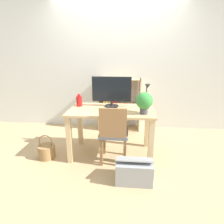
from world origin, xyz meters
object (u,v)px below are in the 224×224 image
Objects in this scene: vase at (79,101)px; storage_box at (134,171)px; bookshelf at (112,106)px; desk_lamp at (147,94)px; basket at (47,151)px; keyboard at (111,110)px; potted_plant at (144,101)px; chair at (114,132)px; monitor at (112,91)px.

vase is 0.44× the size of storage_box.
bookshelf is at bearing 104.49° from storage_box.
desk_lamp is at bearing -58.73° from bookshelf.
basket is at bearing -170.19° from desk_lamp.
bookshelf is (0.42, 0.90, -0.33)m from vase.
vase is 1.03m from desk_lamp.
storage_box is at bearing -75.51° from bookshelf.
potted_plant is (0.46, -0.11, 0.16)m from keyboard.
bookshelf reaches higher than chair.
potted_plant is at bearing -35.68° from monitor.
basket is (-1.42, -0.03, -0.79)m from potted_plant.
monitor is 0.53m from vase.
monitor reaches higher than potted_plant.
monitor reaches higher than desk_lamp.
potted_plant is 0.29× the size of bookshelf.
chair is at bearing -72.76° from keyboard.
basket is (-1.02, 0.03, -0.36)m from chair.
bookshelf is at bearing 65.08° from vase.
keyboard is 0.56m from desk_lamp.
desk_lamp reaches higher than keyboard.
desk_lamp reaches higher than potted_plant.
vase reaches higher than basket.
vase is (-0.50, -0.03, -0.16)m from monitor.
basket is (-1.47, -0.25, -0.85)m from desk_lamp.
chair is at bearing -147.66° from desk_lamp.
storage_box is at bearing -51.88° from chair.
potted_plant is 0.90m from storage_box.
desk_lamp is 0.45× the size of chair.
desk_lamp is at bearing 77.67° from potted_plant.
keyboard is at bearing -85.16° from bookshelf.
monitor reaches higher than bookshelf.
chair is at bearing -170.63° from potted_plant.
bookshelf is (-0.08, 0.87, -0.49)m from monitor.
monitor is 1.61× the size of basket.
desk_lamp is (1.02, -0.09, 0.14)m from vase.
vase is at bearing 149.64° from chair.
storage_box is at bearing -42.40° from vase.
desk_lamp is at bearing 35.30° from chair.
keyboard is 0.29× the size of bookshelf.
bookshelf is 2.83× the size of basket.
potted_plant is at bearing -65.43° from bookshelf.
vase is 0.66× the size of potted_plant.
storage_box is (0.35, -0.81, -0.83)m from monitor.
potted_plant is at bearing -13.76° from keyboard.
storage_box is (0.43, -1.68, -0.34)m from bookshelf.
bookshelf reaches higher than basket.
keyboard reaches higher than storage_box.
monitor reaches higher than chair.
chair is 1.08m from basket.
chair is 0.59m from storage_box.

